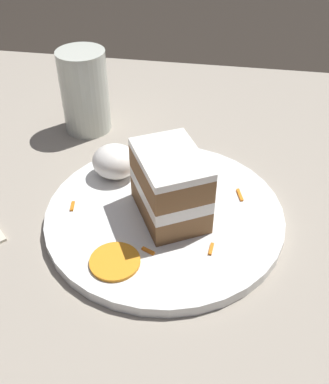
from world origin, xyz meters
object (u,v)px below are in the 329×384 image
(cream_dollop, at_px, (115,161))
(orange_garnish, at_px, (117,262))
(plate, at_px, (164,215))
(drinking_glass, at_px, (85,97))
(cake_slice, at_px, (170,185))

(cream_dollop, height_order, orange_garnish, cream_dollop)
(plate, distance_m, drinking_glass, 0.27)
(drinking_glass, bearing_deg, plate, -51.24)
(cake_slice, relative_size, orange_garnish, 2.17)
(cake_slice, bearing_deg, drinking_glass, 100.81)
(drinking_glass, bearing_deg, cream_dollop, -59.16)
(cake_slice, height_order, orange_garnish, cake_slice)
(plate, distance_m, orange_garnish, 0.11)
(cake_slice, relative_size, drinking_glass, 0.94)
(orange_garnish, relative_size, drinking_glass, 0.43)
(cream_dollop, distance_m, drinking_glass, 0.17)
(cake_slice, distance_m, orange_garnish, 0.11)
(plate, xyz_separation_m, cake_slice, (0.01, -0.00, 0.05))
(cream_dollop, bearing_deg, orange_garnish, -75.46)
(plate, distance_m, cream_dollop, 0.11)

